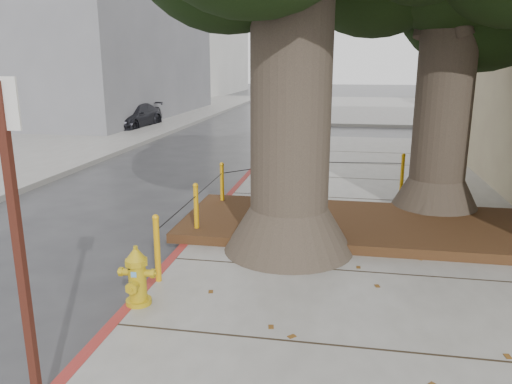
# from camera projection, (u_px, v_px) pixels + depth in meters

# --- Properties ---
(ground) EXTENTS (140.00, 140.00, 0.00)m
(ground) POSITION_uv_depth(u_px,v_px,m) (287.00, 353.00, 5.36)
(ground) COLOR #28282B
(ground) RESTS_ON ground
(sidewalk_far) EXTENTS (16.00, 20.00, 0.15)m
(sidewalk_far) POSITION_uv_depth(u_px,v_px,m) (431.00, 109.00, 32.89)
(sidewalk_far) COLOR slate
(sidewalk_far) RESTS_ON ground
(curb_red) EXTENTS (0.14, 26.00, 0.16)m
(curb_red) POSITION_uv_depth(u_px,v_px,m) (182.00, 251.00, 8.07)
(curb_red) COLOR maroon
(curb_red) RESTS_ON ground
(planter_bed) EXTENTS (6.40, 2.60, 0.16)m
(planter_bed) POSITION_uv_depth(u_px,v_px,m) (363.00, 225.00, 8.86)
(planter_bed) COLOR black
(planter_bed) RESTS_ON sidewalk_main
(building_far_grey) EXTENTS (12.00, 16.00, 12.00)m
(building_far_grey) POSITION_uv_depth(u_px,v_px,m) (65.00, 7.00, 27.38)
(building_far_grey) COLOR slate
(building_far_grey) RESTS_ON ground
(building_far_white) EXTENTS (12.00, 18.00, 15.00)m
(building_far_white) POSITION_uv_depth(u_px,v_px,m) (171.00, 16.00, 49.26)
(building_far_white) COLOR silver
(building_far_white) RESTS_ON ground
(bollard_ring) EXTENTS (3.79, 5.39, 0.95)m
(bollard_ring) POSITION_uv_depth(u_px,v_px,m) (269.00, 191.00, 9.51)
(bollard_ring) COLOR orange
(bollard_ring) RESTS_ON sidewalk_main
(fire_hydrant) EXTENTS (0.40, 0.35, 0.75)m
(fire_hydrant) POSITION_uv_depth(u_px,v_px,m) (137.00, 276.00, 6.05)
(fire_hydrant) COLOR gold
(fire_hydrant) RESTS_ON sidewalk_main
(signpost) EXTENTS (0.28, 0.07, 2.78)m
(signpost) POSITION_uv_depth(u_px,v_px,m) (17.00, 236.00, 3.86)
(signpost) COLOR #471911
(signpost) RESTS_ON sidewalk_main
(car_silver) EXTENTS (3.90, 1.74, 1.30)m
(car_silver) POSITION_uv_depth(u_px,v_px,m) (469.00, 119.00, 21.70)
(car_silver) COLOR #ACABB1
(car_silver) RESTS_ON ground
(car_dark) EXTENTS (1.87, 4.10, 1.16)m
(car_dark) POSITION_uv_depth(u_px,v_px,m) (133.00, 116.00, 23.48)
(car_dark) COLOR black
(car_dark) RESTS_ON ground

